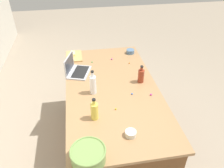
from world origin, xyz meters
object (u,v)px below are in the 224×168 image
at_px(bottle_oil, 94,111).
at_px(bottle_soy, 141,76).
at_px(ramekin_small, 131,133).
at_px(ramekin_medium, 130,51).
at_px(bottle_vinegar, 93,84).
at_px(mixing_bowl_large, 88,155).
at_px(cutting_board, 74,56).
at_px(butter_stick_left, 74,54).
at_px(laptop, 76,69).

distance_m(bottle_oil, bottle_soy, 0.75).
height_order(ramekin_small, ramekin_medium, ramekin_medium).
bearing_deg(bottle_soy, bottle_vinegar, 101.82).
bearing_deg(ramekin_small, ramekin_medium, -13.38).
bearing_deg(mixing_bowl_large, bottle_oil, -11.99).
bearing_deg(bottle_soy, cutting_board, 45.19).
distance_m(cutting_board, ramekin_medium, 0.76).
bearing_deg(cutting_board, ramekin_medium, -91.89).
bearing_deg(bottle_vinegar, cutting_board, 12.15).
distance_m(cutting_board, butter_stick_left, 0.03).
bearing_deg(laptop, bottle_soy, -113.61).
bearing_deg(bottle_vinegar, bottle_oil, 176.25).
xyz_separation_m(cutting_board, ramekin_medium, (-0.03, -0.76, 0.02)).
distance_m(mixing_bowl_large, ramekin_medium, 1.75).
bearing_deg(laptop, butter_stick_left, 2.25).
height_order(laptop, bottle_soy, laptop).
relative_size(laptop, mixing_bowl_large, 1.37).
bearing_deg(mixing_bowl_large, butter_stick_left, 2.11).
bearing_deg(butter_stick_left, bottle_soy, -135.60).
distance_m(mixing_bowl_large, bottle_soy, 1.13).
xyz_separation_m(bottle_oil, butter_stick_left, (1.22, 0.15, -0.05)).
relative_size(bottle_oil, ramekin_small, 2.36).
xyz_separation_m(laptop, butter_stick_left, (0.43, 0.02, -0.01)).
height_order(laptop, bottle_vinegar, bottle_vinegar).
relative_size(butter_stick_left, ramekin_medium, 1.04).
distance_m(mixing_bowl_large, bottle_vinegar, 0.82).
distance_m(bottle_oil, butter_stick_left, 1.23).
xyz_separation_m(bottle_soy, ramekin_medium, (0.69, -0.05, -0.05)).
xyz_separation_m(cutting_board, ramekin_small, (-1.45, -0.42, 0.01)).
bearing_deg(ramekin_medium, bottle_vinegar, 143.75).
distance_m(bottle_vinegar, bottle_soy, 0.55).
relative_size(laptop, butter_stick_left, 3.31).
bearing_deg(cutting_board, bottle_vinegar, -167.85).
distance_m(laptop, bottle_vinegar, 0.45).
distance_m(laptop, ramekin_small, 1.12).
relative_size(mixing_bowl_large, butter_stick_left, 2.42).
bearing_deg(ramekin_small, laptop, 21.21).
xyz_separation_m(laptop, ramekin_small, (-1.05, -0.41, -0.02)).
bearing_deg(bottle_oil, ramekin_small, -133.02).
height_order(mixing_bowl_large, ramekin_medium, mixing_bowl_large).
bearing_deg(bottle_oil, butter_stick_left, 7.13).
relative_size(bottle_vinegar, ramekin_medium, 2.52).
bearing_deg(butter_stick_left, bottle_vinegar, -168.13).
relative_size(bottle_oil, ramekin_medium, 2.10).
distance_m(bottle_soy, butter_stick_left, 1.02).
bearing_deg(butter_stick_left, cutting_board, 180.00).
relative_size(bottle_soy, cutting_board, 0.66).
bearing_deg(laptop, mixing_bowl_large, -177.94).
relative_size(laptop, ramekin_medium, 3.45).
xyz_separation_m(bottle_soy, cutting_board, (0.71, 0.72, -0.07)).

